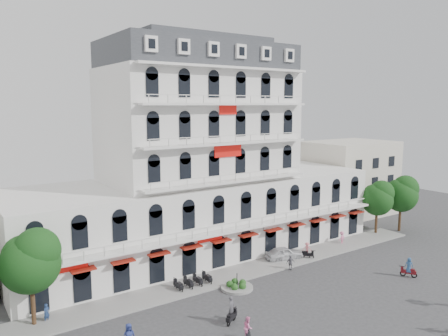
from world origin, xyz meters
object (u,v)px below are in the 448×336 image
rider_west (231,311)px  rider_center (307,250)px  parked_car (284,253)px  rider_southwest (248,330)px  rider_east (409,267)px

rider_west → rider_center: size_ratio=1.16×
rider_west → rider_center: (16.11, 7.43, -0.05)m
parked_car → rider_southwest: (-14.50, -11.99, 0.33)m
rider_southwest → parked_car: bearing=-18.0°
rider_center → parked_car: bearing=-162.5°
rider_west → rider_east: size_ratio=1.11×
rider_east → rider_center: 11.09m
rider_southwest → rider_east: rider_southwest is taller
parked_car → rider_southwest: bearing=142.7°
rider_east → parked_car: bearing=2.7°
rider_southwest → rider_center: rider_southwest is taller
rider_west → rider_southwest: bearing=-133.4°
rider_east → rider_southwest: bearing=61.6°
parked_car → rider_center: size_ratio=2.22×
parked_car → rider_center: (2.36, -1.34, 0.29)m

